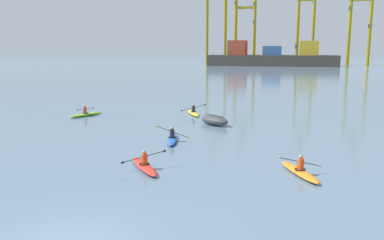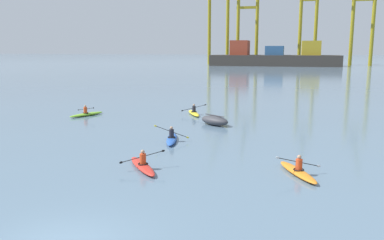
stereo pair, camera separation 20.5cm
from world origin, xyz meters
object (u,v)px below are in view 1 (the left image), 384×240
container_barge (272,57)px  gantry_crane_west (216,12)px  kayak_red (144,165)px  kayak_blue (172,138)px  gantry_crane_west_mid (245,19)px  gantry_crane_east (361,13)px  kayak_orange (299,171)px  capsized_dinghy (214,120)px  kayak_yellow (193,113)px  kayak_lime (86,114)px  gantry_crane_east_mid (306,13)px

container_barge → gantry_crane_west: (-21.39, 10.93, 16.24)m
gantry_crane_west → kayak_red: gantry_crane_west is taller
kayak_blue → gantry_crane_west_mid: bearing=94.4°
gantry_crane_east → kayak_red: 132.53m
gantry_crane_west → gantry_crane_west_mid: (10.87, -0.38, -2.54)m
kayak_orange → gantry_crane_west_mid: bearing=97.4°
capsized_dinghy → kayak_yellow: size_ratio=0.83×
kayak_red → kayak_lime: same height
gantry_crane_east → kayak_orange: size_ratio=10.48×
kayak_red → capsized_dinghy: bearing=84.0°
kayak_yellow → capsized_dinghy: bearing=-58.2°
kayak_blue → kayak_lime: kayak_blue is taller
gantry_crane_west → kayak_orange: (28.03, -131.84, -18.88)m
container_barge → gantry_crane_east: (28.22, 6.45, 14.67)m
gantry_crane_east → gantry_crane_east_mid: bearing=164.6°
gantry_crane_west → kayak_blue: 129.85m
container_barge → kayak_yellow: container_barge is taller
gantry_crane_east_mid → kayak_lime: 123.07m
container_barge → kayak_lime: container_barge is taller
gantry_crane_east_mid → container_barge: bearing=-134.0°
gantry_crane_west → kayak_red: bearing=-81.1°
container_barge → gantry_crane_east_mid: gantry_crane_east_mid is taller
capsized_dinghy → kayak_blue: (-1.57, -5.88, -0.18)m
gantry_crane_east_mid → gantry_crane_east: bearing=-15.4°
gantry_crane_west_mid → kayak_blue: (9.65, -126.44, -16.34)m
kayak_lime → capsized_dinghy: bearing=-7.0°
gantry_crane_west → gantry_crane_east: gantry_crane_west is taller
gantry_crane_west → kayak_orange: size_ratio=11.21×
kayak_orange → kayak_blue: bearing=146.3°
kayak_red → kayak_orange: size_ratio=0.92×
capsized_dinghy → gantry_crane_east_mid: bearing=85.2°
gantry_crane_west_mid → kayak_red: bearing=-85.7°
gantry_crane_east_mid → kayak_lime: gantry_crane_east_mid is taller
capsized_dinghy → kayak_lime: kayak_lime is taller
capsized_dinghy → kayak_blue: 6.09m
container_barge → kayak_red: bearing=-90.3°
container_barge → kayak_orange: container_barge is taller
gantry_crane_east_mid → kayak_yellow: (-12.83, -116.93, -17.95)m
gantry_crane_east_mid → gantry_crane_west_mid: bearing=-178.2°
container_barge → kayak_lime: 109.16m
kayak_red → gantry_crane_east_mid: bearing=85.1°
gantry_crane_west → gantry_crane_east_mid: size_ratio=0.96×
gantry_crane_east_mid → kayak_blue: bearing=-95.3°
container_barge → capsized_dinghy: bearing=-89.6°
kayak_yellow → kayak_lime: bearing=-161.6°
gantry_crane_east → kayak_lime: gantry_crane_east is taller
container_barge → gantry_crane_east_mid: bearing=46.0°
container_barge → kayak_blue: size_ratio=12.39×
gantry_crane_east → kayak_red: size_ratio=11.34×
gantry_crane_west_mid → kayak_blue: bearing=-85.6°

